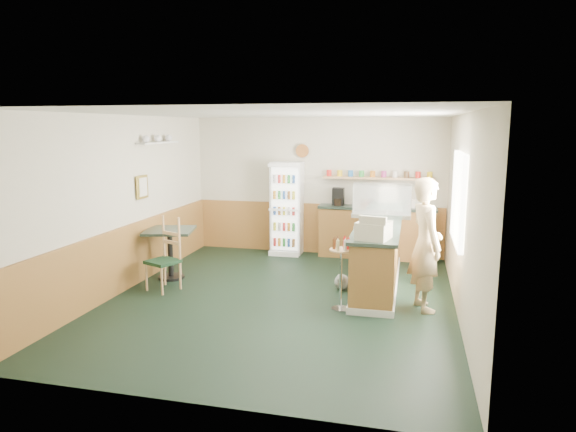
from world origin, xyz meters
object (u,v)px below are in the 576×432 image
(cafe_table, at_px, (170,244))
(shopkeeper, at_px, (426,245))
(drinks_fridge, at_px, (287,208))
(display_case, at_px, (382,200))
(cash_register, at_px, (374,230))
(cafe_chair, at_px, (165,251))
(condiment_stand, at_px, (341,264))

(cafe_table, bearing_deg, shopkeeper, -7.31)
(shopkeeper, height_order, cafe_table, shopkeeper)
(drinks_fridge, bearing_deg, shopkeeper, -45.44)
(display_case, xyz_separation_m, cafe_table, (-3.40, -1.11, -0.69))
(cash_register, relative_size, cafe_chair, 0.38)
(cash_register, xyz_separation_m, cafe_table, (-3.40, 0.73, -0.54))
(display_case, distance_m, cafe_chair, 3.68)
(drinks_fridge, xyz_separation_m, shopkeeper, (2.62, -2.66, 0.01))
(cash_register, relative_size, condiment_stand, 0.43)
(drinks_fridge, distance_m, cafe_table, 2.62)
(shopkeeper, bearing_deg, cash_register, 86.04)
(drinks_fridge, bearing_deg, display_case, -27.97)
(display_case, height_order, cafe_chair, display_case)
(display_case, xyz_separation_m, cash_register, (-0.00, -1.84, -0.16))
(cash_register, bearing_deg, cafe_table, -178.77)
(drinks_fridge, height_order, shopkeeper, shopkeeper)
(display_case, xyz_separation_m, condiment_stand, (-0.43, -1.93, -0.63))
(cafe_chair, bearing_deg, cafe_table, 130.93)
(drinks_fridge, height_order, cafe_chair, drinks_fridge)
(cash_register, bearing_deg, condiment_stand, -154.64)
(cafe_table, bearing_deg, drinks_fridge, 55.22)
(cash_register, height_order, shopkeeper, shopkeeper)
(drinks_fridge, relative_size, cafe_chair, 1.61)
(cash_register, xyz_separation_m, cafe_chair, (-3.23, 0.21, -0.53))
(drinks_fridge, height_order, cafe_table, drinks_fridge)
(condiment_stand, bearing_deg, display_case, 77.57)
(condiment_stand, relative_size, cafe_table, 1.10)
(cafe_chair, bearing_deg, drinks_fridge, 86.22)
(cash_register, bearing_deg, display_case, 103.29)
(display_case, xyz_separation_m, cafe_chair, (-3.23, -1.63, -0.69))
(display_case, bearing_deg, cafe_chair, -153.28)
(cash_register, xyz_separation_m, shopkeeper, (0.70, 0.20, -0.20))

